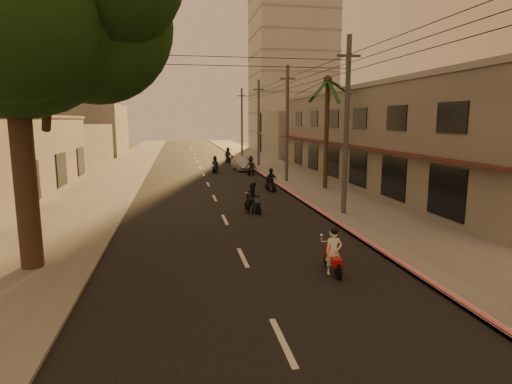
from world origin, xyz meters
TOP-DOWN VIEW (x-y plane):
  - ground at (0.00, 0.00)m, footprint 160.00×160.00m
  - road at (0.00, 20.00)m, footprint 10.00×140.00m
  - sidewalk_right at (7.50, 20.00)m, footprint 5.00×140.00m
  - sidewalk_left at (-7.50, 20.00)m, footprint 5.00×140.00m
  - curb_stripe at (5.10, 15.00)m, footprint 0.20×60.00m
  - shophouse_row at (13.95, 18.00)m, footprint 8.80×34.20m
  - distant_tower at (16.00, 56.00)m, footprint 12.10×12.10m
  - broadleaf_tree at (-6.61, 2.14)m, footprint 9.60×8.70m
  - palm_tree at (8.00, 16.00)m, footprint 5.00×5.00m
  - utility_poles at (6.20, 20.00)m, footprint 1.20×48.26m
  - filler_right at (14.00, 45.00)m, footprint 8.00×14.00m
  - filler_left_near at (-14.00, 34.00)m, footprint 8.00×14.00m
  - filler_left_far at (-14.00, 52.00)m, footprint 8.00×14.00m
  - scooter_red at (2.61, -0.12)m, footprint 0.60×1.61m
  - scooter_mid_a at (1.66, 9.28)m, footprint 1.15×1.69m
  - scooter_mid_b at (4.04, 15.86)m, footprint 1.07×1.66m
  - scooter_far_a at (1.15, 27.03)m, footprint 1.05×1.59m
  - scooter_far_b at (4.20, 25.09)m, footprint 1.55×1.63m
  - parked_car at (3.92, 28.70)m, footprint 2.07×4.16m
  - scooter_far_c at (3.43, 36.37)m, footprint 0.93×1.84m

SIDE VIEW (x-z plane):
  - ground at x=0.00m, z-range 0.00..0.00m
  - road at x=0.00m, z-range 0.00..0.02m
  - sidewalk_right at x=7.50m, z-range 0.00..0.12m
  - sidewalk_left at x=-7.50m, z-range 0.00..0.12m
  - curb_stripe at x=5.10m, z-range 0.00..0.20m
  - parked_car at x=3.92m, z-range 0.00..1.29m
  - scooter_red at x=2.61m, z-range -0.10..1.48m
  - scooter_far_a at x=1.15m, z-range -0.07..1.55m
  - scooter_mid_b at x=4.04m, z-range -0.08..1.57m
  - scooter_mid_a at x=1.66m, z-range -0.07..1.65m
  - scooter_far_b at x=4.20m, z-range -0.07..1.67m
  - scooter_far_c at x=3.43m, z-range -0.09..1.72m
  - filler_left_near at x=-14.00m, z-range 0.00..4.40m
  - filler_right at x=14.00m, z-range 0.00..6.00m
  - filler_left_far at x=-14.00m, z-range 0.00..7.00m
  - shophouse_row at x=13.95m, z-range 0.00..7.30m
  - utility_poles at x=6.20m, z-range 2.04..11.04m
  - palm_tree at x=8.00m, z-range 3.05..11.25m
  - broadleaf_tree at x=-6.61m, z-range 2.43..14.53m
  - distant_tower at x=16.00m, z-range 0.00..28.00m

